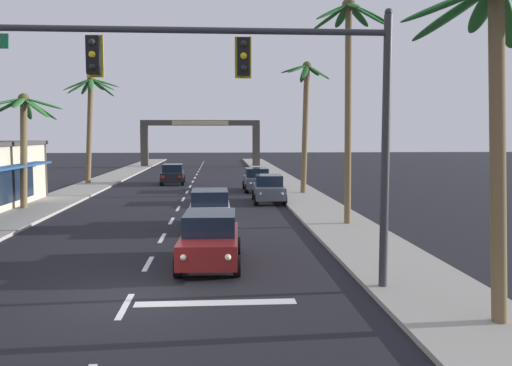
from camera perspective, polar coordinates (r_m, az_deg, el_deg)
The scene contains 16 objects.
ground_plane at distance 14.45m, azimuth -13.22°, elevation -11.72°, with size 220.00×220.00×0.00m, color black.
sidewalk_right at distance 34.34m, azimuth 5.28°, elevation -1.69°, with size 3.20×110.00×0.14m, color #9E998E.
sidewalk_left at distance 35.37m, azimuth -20.54°, elevation -1.80°, with size 3.20×110.00×0.14m, color #9E998E.
lane_markings at distance 33.83m, azimuth -7.06°, elevation -1.93°, with size 4.28×88.48×0.01m.
traffic_signal_mast at distance 13.84m, azimuth -0.54°, elevation 10.10°, with size 11.43×0.41×7.37m.
sedan_lead_at_stop_bar at distance 17.28m, azimuth -4.90°, elevation -5.89°, with size 2.08×4.50×1.68m.
sedan_third_in_queue at distance 24.23m, azimuth -4.91°, elevation -2.70°, with size 1.98×4.47×1.68m.
sedan_oncoming_far at distance 45.72m, azimuth -8.80°, elevation 0.96°, with size 2.05×4.49×1.68m.
sedan_parked_nearest_kerb at distance 33.06m, azimuth 1.35°, elevation -0.57°, with size 2.02×4.48×1.68m.
sedan_parked_mid_kerb at distance 39.68m, azimuth 0.08°, elevation 0.39°, with size 1.98×4.47×1.68m.
palm_left_second at distance 31.88m, azimuth -23.38°, elevation 5.70°, with size 4.33×4.27×6.38m.
palm_left_third at distance 46.46m, azimuth -17.13°, elevation 7.48°, with size 4.63×4.71×8.96m.
palm_right_nearest at distance 12.40m, azimuth 24.12°, elevation 11.28°, with size 3.91×4.08×7.46m.
palm_right_second at distance 24.75m, azimuth 9.83°, elevation 12.64°, with size 3.75×4.07×10.12m.
palm_right_third at distance 37.30m, azimuth 5.30°, elevation 8.20°, with size 3.45×3.15×9.11m.
town_gateway_arch at distance 69.44m, azimuth -5.89°, elevation 4.97°, with size 15.16×0.90×5.98m.
Camera 1 is at (2.30, -13.65, 4.17)m, focal length 37.79 mm.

